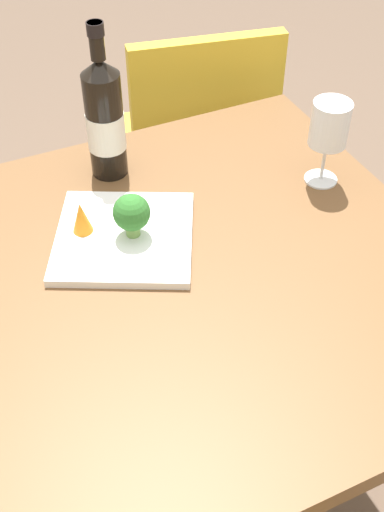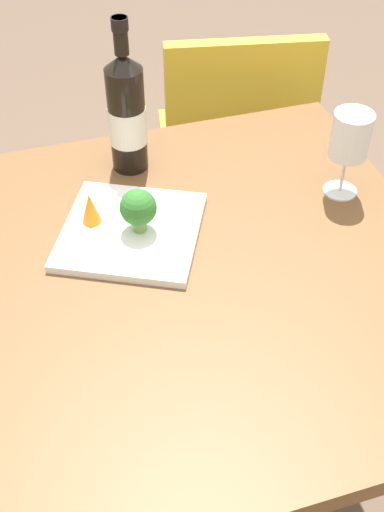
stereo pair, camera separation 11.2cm
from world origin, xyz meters
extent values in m
plane|color=brown|center=(0.00, 0.00, 0.00)|extent=(8.00, 8.00, 0.00)
cube|color=brown|center=(0.00, 0.00, 0.72)|extent=(0.92, 0.92, 0.04)
cylinder|color=brown|center=(0.40, 0.40, 0.35)|extent=(0.05, 0.05, 0.70)
cube|color=gold|center=(0.35, 0.77, 0.44)|extent=(0.47, 0.47, 0.02)
cube|color=gold|center=(0.32, 0.60, 0.65)|extent=(0.40, 0.11, 0.40)
cylinder|color=black|center=(0.22, 0.97, 0.21)|extent=(0.03, 0.03, 0.43)
cylinder|color=black|center=(0.55, 0.91, 0.21)|extent=(0.03, 0.03, 0.43)
cylinder|color=black|center=(0.15, 0.64, 0.21)|extent=(0.03, 0.03, 0.43)
cylinder|color=black|center=(0.49, 0.57, 0.21)|extent=(0.03, 0.03, 0.43)
cylinder|color=black|center=(-0.03, 0.34, 0.85)|extent=(0.08, 0.07, 0.22)
cone|color=black|center=(-0.03, 0.34, 0.97)|extent=(0.08, 0.07, 0.03)
cylinder|color=black|center=(-0.03, 0.34, 1.02)|extent=(0.03, 0.03, 0.07)
cylinder|color=black|center=(-0.03, 0.34, 1.05)|extent=(0.03, 0.03, 0.02)
cylinder|color=silver|center=(-0.03, 0.34, 0.84)|extent=(0.08, 0.08, 0.08)
cylinder|color=white|center=(0.35, 0.12, 0.74)|extent=(0.07, 0.07, 0.00)
cylinder|color=white|center=(0.35, 0.12, 0.78)|extent=(0.01, 0.01, 0.08)
cylinder|color=white|center=(0.35, 0.12, 0.87)|extent=(0.08, 0.08, 0.09)
cube|color=white|center=(-0.08, 0.12, 0.75)|extent=(0.33, 0.33, 0.02)
cylinder|color=#729E4C|center=(-0.07, 0.11, 0.77)|extent=(0.03, 0.03, 0.03)
sphere|color=#2D6B28|center=(-0.07, 0.11, 0.80)|extent=(0.07, 0.07, 0.07)
cone|color=orange|center=(-0.15, 0.16, 0.78)|extent=(0.04, 0.04, 0.06)
camera|label=1|loc=(-0.34, -0.74, 1.54)|focal=45.34mm
camera|label=2|loc=(-0.24, -0.78, 1.54)|focal=45.34mm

